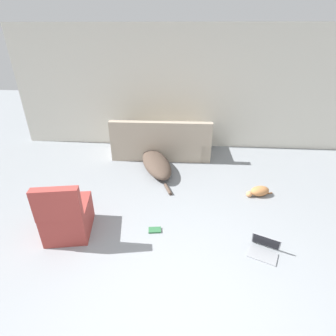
{
  "coord_description": "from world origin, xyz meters",
  "views": [
    {
      "loc": [
        0.11,
        -1.55,
        2.52
      ],
      "look_at": [
        -0.17,
        2.15,
        0.52
      ],
      "focal_mm": 28.0,
      "sensor_mm": 36.0,
      "label": 1
    }
  ],
  "objects_px": {
    "laptop_open": "(264,247)",
    "book_green": "(155,230)",
    "dog": "(156,163)",
    "cat": "(259,191)",
    "side_chair": "(67,216)",
    "couch": "(162,143)"
  },
  "relations": [
    {
      "from": "cat",
      "to": "book_green",
      "type": "xyz_separation_m",
      "value": [
        -1.65,
        -1.01,
        -0.07
      ]
    },
    {
      "from": "cat",
      "to": "laptop_open",
      "type": "xyz_separation_m",
      "value": [
        -0.22,
        -1.28,
        -0.01
      ]
    },
    {
      "from": "side_chair",
      "to": "dog",
      "type": "bearing_deg",
      "value": -126.89
    },
    {
      "from": "laptop_open",
      "to": "book_green",
      "type": "relative_size",
      "value": 2.35
    },
    {
      "from": "book_green",
      "to": "side_chair",
      "type": "xyz_separation_m",
      "value": [
        -1.17,
        -0.12,
        0.27
      ]
    },
    {
      "from": "couch",
      "to": "laptop_open",
      "type": "xyz_separation_m",
      "value": [
        1.57,
        -2.78,
        -0.19
      ]
    },
    {
      "from": "couch",
      "to": "dog",
      "type": "bearing_deg",
      "value": 84.17
    },
    {
      "from": "couch",
      "to": "laptop_open",
      "type": "bearing_deg",
      "value": 118.28
    },
    {
      "from": "cat",
      "to": "laptop_open",
      "type": "bearing_deg",
      "value": 63.26
    },
    {
      "from": "couch",
      "to": "cat",
      "type": "xyz_separation_m",
      "value": [
        1.79,
        -1.5,
        -0.18
      ]
    },
    {
      "from": "couch",
      "to": "side_chair",
      "type": "bearing_deg",
      "value": 67.45
    },
    {
      "from": "dog",
      "to": "laptop_open",
      "type": "xyz_separation_m",
      "value": [
        1.63,
        -2.08,
        -0.07
      ]
    },
    {
      "from": "couch",
      "to": "book_green",
      "type": "xyz_separation_m",
      "value": [
        0.14,
        -2.51,
        -0.25
      ]
    },
    {
      "from": "laptop_open",
      "to": "book_green",
      "type": "bearing_deg",
      "value": -166.98
    },
    {
      "from": "couch",
      "to": "dog",
      "type": "height_order",
      "value": "couch"
    },
    {
      "from": "couch",
      "to": "cat",
      "type": "relative_size",
      "value": 4.32
    },
    {
      "from": "dog",
      "to": "book_green",
      "type": "relative_size",
      "value": 8.98
    },
    {
      "from": "book_green",
      "to": "side_chair",
      "type": "distance_m",
      "value": 1.2
    },
    {
      "from": "cat",
      "to": "side_chair",
      "type": "xyz_separation_m",
      "value": [
        -2.82,
        -1.13,
        0.2
      ]
    },
    {
      "from": "side_chair",
      "to": "book_green",
      "type": "bearing_deg",
      "value": 175.91
    },
    {
      "from": "dog",
      "to": "laptop_open",
      "type": "height_order",
      "value": "dog"
    },
    {
      "from": "dog",
      "to": "cat",
      "type": "relative_size",
      "value": 3.45
    }
  ]
}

